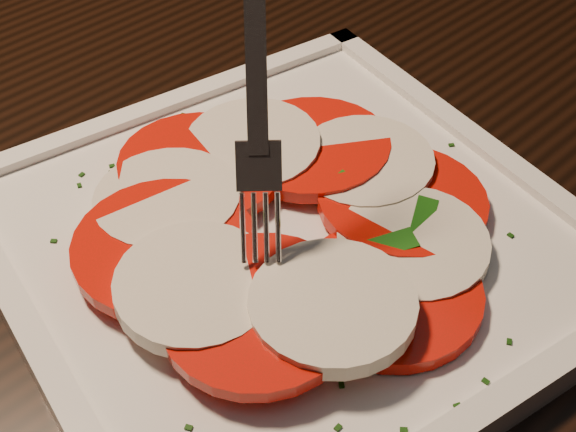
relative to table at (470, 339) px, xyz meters
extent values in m
cube|color=black|center=(0.00, 0.00, 0.08)|extent=(1.29, 0.94, 0.04)
cylinder|color=black|center=(-0.49, 0.40, -0.30)|extent=(0.06, 0.06, 0.71)
cube|color=white|center=(-0.09, -0.09, 0.11)|extent=(0.39, 0.39, 0.01)
cylinder|color=red|center=(-0.02, -0.09, 0.12)|extent=(0.10, 0.10, 0.01)
cylinder|color=silver|center=(-0.03, -0.06, 0.12)|extent=(0.08, 0.08, 0.01)
cylinder|color=red|center=(-0.05, -0.03, 0.12)|extent=(0.10, 0.10, 0.01)
cylinder|color=silver|center=(-0.08, -0.02, 0.12)|extent=(0.08, 0.08, 0.01)
cylinder|color=red|center=(-0.12, -0.03, 0.12)|extent=(0.10, 0.10, 0.01)
cylinder|color=silver|center=(-0.15, -0.05, 0.12)|extent=(0.08, 0.08, 0.01)
cylinder|color=red|center=(-0.16, -0.08, 0.13)|extent=(0.10, 0.10, 0.02)
cylinder|color=silver|center=(-0.15, -0.12, 0.13)|extent=(0.08, 0.08, 0.01)
cylinder|color=red|center=(-0.12, -0.15, 0.13)|extent=(0.10, 0.10, 0.01)
cylinder|color=silver|center=(-0.09, -0.16, 0.13)|extent=(0.08, 0.08, 0.01)
cylinder|color=red|center=(-0.06, -0.15, 0.13)|extent=(0.10, 0.10, 0.01)
cylinder|color=silver|center=(-0.03, -0.13, 0.13)|extent=(0.08, 0.08, 0.01)
cube|color=#17570E|center=(-0.03, -0.07, 0.12)|extent=(0.03, 0.04, 0.00)
cube|color=#17570E|center=(-0.13, -0.10, 0.12)|extent=(0.03, 0.03, 0.01)
cube|color=#17570E|center=(-0.08, -0.13, 0.12)|extent=(0.03, 0.04, 0.00)
cube|color=#17570E|center=(-0.07, -0.04, 0.12)|extent=(0.03, 0.04, 0.00)
cube|color=#17570E|center=(-0.07, -0.04, 0.12)|extent=(0.04, 0.01, 0.01)
cube|color=#17570E|center=(-0.03, -0.05, 0.12)|extent=(0.03, 0.05, 0.01)
cube|color=#17570E|center=(-0.14, -0.07, 0.12)|extent=(0.01, 0.03, 0.00)
cube|color=#17570E|center=(-0.13, -0.10, 0.12)|extent=(0.04, 0.04, 0.01)
cube|color=#11380A|center=(-0.20, -0.11, 0.11)|extent=(0.00, 0.00, 0.00)
cube|color=#11380A|center=(0.01, -0.01, 0.11)|extent=(0.00, 0.00, 0.00)
cube|color=#11380A|center=(0.00, -0.15, 0.11)|extent=(0.00, 0.00, 0.00)
cube|color=#11380A|center=(-0.17, -0.04, 0.11)|extent=(0.00, 0.00, 0.00)
cube|color=#11380A|center=(0.05, -0.08, 0.11)|extent=(0.00, 0.00, 0.00)
cube|color=#11380A|center=(-0.21, -0.04, 0.11)|extent=(0.00, 0.00, 0.00)
cube|color=#11380A|center=(0.04, -0.13, 0.11)|extent=(0.00, 0.00, 0.00)
cube|color=#11380A|center=(-0.22, -0.13, 0.11)|extent=(0.00, 0.00, 0.00)
cube|color=#11380A|center=(-0.18, -0.15, 0.11)|extent=(0.00, 0.00, 0.00)
cube|color=#11380A|center=(0.01, -0.12, 0.11)|extent=(0.00, 0.00, 0.00)
cube|color=#11380A|center=(-0.19, -0.17, 0.11)|extent=(0.00, 0.00, 0.00)
cube|color=#11380A|center=(0.01, -0.17, 0.11)|extent=(0.00, 0.00, 0.00)
cube|color=#11380A|center=(0.00, -0.06, 0.11)|extent=(0.00, 0.00, 0.00)
cube|color=#11380A|center=(-0.21, -0.13, 0.11)|extent=(0.00, 0.00, 0.00)
cube|color=#11380A|center=(-0.07, 0.03, 0.11)|extent=(0.00, 0.00, 0.00)
cube|color=#11380A|center=(-0.06, 0.04, 0.11)|extent=(0.00, 0.00, 0.00)
cube|color=#11380A|center=(0.02, -0.08, 0.11)|extent=(0.00, 0.00, 0.00)
cube|color=#11380A|center=(0.05, -0.11, 0.11)|extent=(0.00, 0.00, 0.00)
cube|color=#11380A|center=(-0.04, -0.21, 0.11)|extent=(0.00, 0.00, 0.00)
cube|color=#11380A|center=(0.03, -0.15, 0.11)|extent=(0.00, 0.00, 0.00)
cube|color=#11380A|center=(-0.21, -0.11, 0.11)|extent=(0.00, 0.00, 0.00)
cube|color=#11380A|center=(-0.17, -0.17, 0.11)|extent=(0.00, 0.00, 0.00)
camera|label=1|loc=(0.11, -0.34, 0.43)|focal=50.00mm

